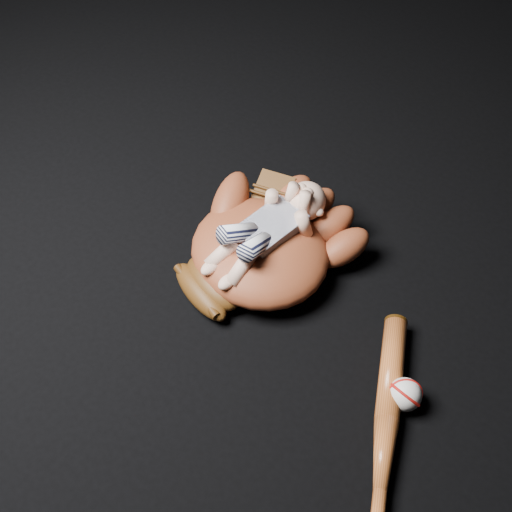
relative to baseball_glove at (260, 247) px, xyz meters
name	(u,v)px	position (x,y,z in m)	size (l,w,h in m)	color
baseball_glove	(260,247)	(0.00, 0.00, 0.00)	(0.40, 0.46, 0.14)	maroon
newborn_baby	(263,231)	(0.00, 0.01, 0.05)	(0.15, 0.33, 0.14)	beige
baseball_bat	(385,434)	(0.44, -0.18, -0.05)	(0.05, 0.51, 0.05)	#AA5121
baseball	(405,395)	(0.43, -0.09, -0.04)	(0.07, 0.07, 0.07)	white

